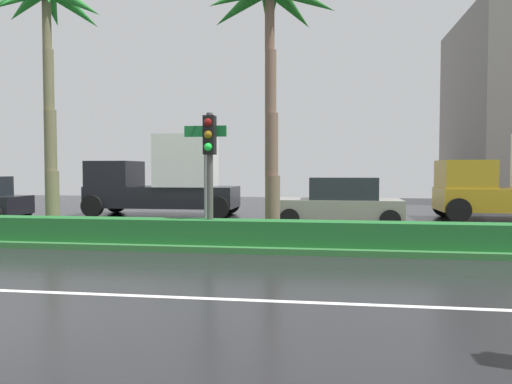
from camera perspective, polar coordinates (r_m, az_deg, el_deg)
ground_plane at (r=15.35m, az=-10.76°, el=-5.09°), size 90.00×42.00×0.10m
near_lane_divider_stripe at (r=9.13m, az=-25.60°, el=-10.25°), size 81.00×0.14×0.01m
median_strip at (r=14.41m, az=-12.08°, el=-5.11°), size 85.50×4.00×0.15m
median_hedge at (r=13.07m, az=-14.25°, el=-4.26°), size 76.50×0.70×0.60m
palm_tree_mid_left at (r=16.78m, az=-23.04°, el=18.02°), size 3.59×3.55×7.76m
palm_tree_centre_left at (r=14.08m, az=1.68°, el=19.68°), size 3.69×3.72×7.28m
traffic_signal_median_right at (r=12.35m, az=-5.37°, el=4.41°), size 0.28×0.43×3.25m
street_name_sign at (r=12.72m, az=-5.84°, el=2.97°), size 1.10×0.08×3.00m
box_truck_lead at (r=21.83m, az=-10.46°, el=1.39°), size 6.40×2.64×3.46m
car_in_traffic_second at (r=17.53m, az=9.66°, el=-1.25°), size 4.30×2.02×1.72m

